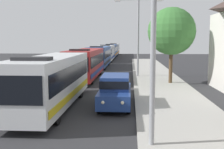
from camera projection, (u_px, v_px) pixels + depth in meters
name	position (u px, v px, depth m)	size (l,w,h in m)	color
bus_lead	(52.00, 80.00, 16.41)	(2.58, 10.81, 3.21)	silver
bus_second_in_line	(86.00, 63.00, 28.84)	(2.58, 11.71, 3.21)	maroon
bus_middle	(99.00, 56.00, 41.35)	(2.58, 11.77, 3.21)	#284C8C
bus_fourth_in_line	(107.00, 52.00, 53.58)	(2.58, 10.67, 3.21)	silver
bus_rear	(111.00, 50.00, 65.25)	(2.58, 11.81, 3.21)	#284C8C
bus_tail_end	(114.00, 49.00, 77.60)	(2.58, 11.67, 3.21)	silver
white_suv	(115.00, 89.00, 16.81)	(1.86, 5.05, 1.90)	navy
streetlamp_near	(154.00, 15.00, 9.76)	(5.96, 0.28, 7.60)	gray
streetlamp_mid	(138.00, 29.00, 29.70)	(5.00, 0.28, 8.31)	gray
roadside_tree	(172.00, 31.00, 24.84)	(4.24, 4.24, 6.77)	#4C3823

